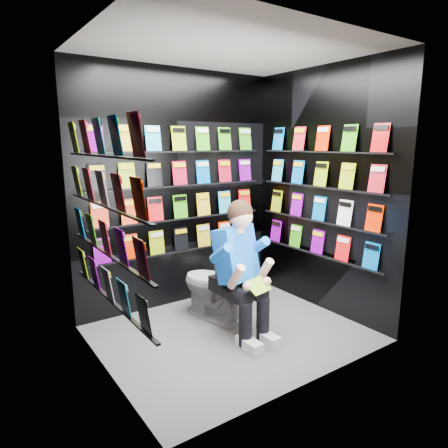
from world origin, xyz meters
TOP-DOWN VIEW (x-y plane):
  - floor at (0.00, 0.00)m, footprint 2.40×2.40m
  - ceiling at (0.00, 0.00)m, footprint 2.40×2.40m
  - wall_back at (0.00, 1.00)m, footprint 2.40×0.04m
  - wall_front at (0.00, -1.00)m, footprint 2.40×0.04m
  - wall_left at (-1.20, 0.00)m, footprint 0.04×2.00m
  - wall_right at (1.20, 0.00)m, footprint 0.04×2.00m
  - comics_back at (0.00, 0.97)m, footprint 2.10×0.06m
  - comics_left at (-1.17, 0.00)m, footprint 0.06×1.70m
  - comics_right at (1.17, 0.00)m, footprint 0.06×1.70m
  - toilet at (0.05, 0.39)m, footprint 0.58×0.83m
  - longbox at (0.38, 0.50)m, footprint 0.25×0.42m
  - longbox_lid at (0.38, 0.50)m, footprint 0.27×0.44m
  - reader at (0.05, 0.01)m, footprint 0.69×0.87m
  - held_comic at (0.05, -0.34)m, footprint 0.26×0.19m

SIDE VIEW (x-z plane):
  - floor at x=0.00m, z-range 0.00..0.00m
  - longbox at x=0.38m, z-range 0.00..0.30m
  - longbox_lid at x=0.38m, z-range 0.30..0.33m
  - toilet at x=0.05m, z-range 0.00..0.73m
  - held_comic at x=0.05m, z-range 0.53..0.63m
  - reader at x=0.05m, z-range 0.07..1.48m
  - wall_back at x=0.00m, z-range 0.00..2.60m
  - wall_front at x=0.00m, z-range 0.00..2.60m
  - wall_left at x=-1.20m, z-range 0.00..2.60m
  - wall_right at x=1.20m, z-range 0.00..2.60m
  - comics_back at x=0.00m, z-range 0.62..1.99m
  - comics_left at x=-1.17m, z-range 0.62..1.99m
  - comics_right at x=1.17m, z-range 0.62..1.99m
  - ceiling at x=0.00m, z-range 2.60..2.60m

